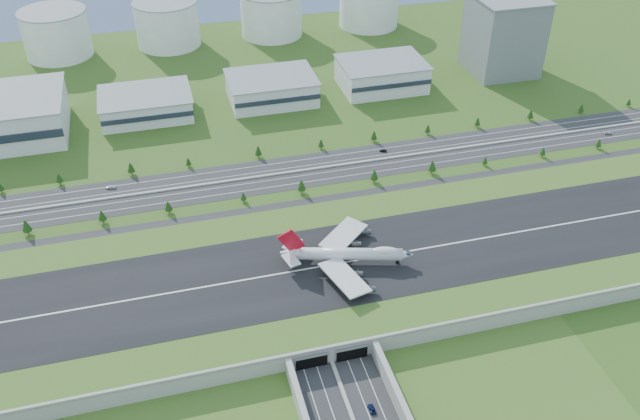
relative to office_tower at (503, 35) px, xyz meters
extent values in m
plane|color=#304816|center=(-200.00, -195.00, -27.50)|extent=(1200.00, 1200.00, 0.00)
cube|color=gray|center=(-200.00, -195.00, -23.50)|extent=(520.00, 100.00, 8.00)
cube|color=#456321|center=(-200.00, -195.00, -19.42)|extent=(520.00, 100.00, 0.16)
cube|color=black|center=(-200.00, -195.00, -19.28)|extent=(520.00, 58.00, 0.12)
cube|color=silver|center=(-200.00, -195.00, -19.20)|extent=(520.00, 0.90, 0.02)
cube|color=gray|center=(-200.00, -244.40, -18.90)|extent=(520.00, 1.20, 1.20)
cube|color=black|center=(-208.50, -245.20, -24.30)|extent=(13.00, 1.20, 6.00)
cube|color=black|center=(-191.50, -245.20, -24.30)|extent=(13.00, 1.20, 6.00)
cube|color=#28282B|center=(-200.00, -100.00, -27.44)|extent=(560.00, 36.00, 0.12)
cylinder|color=#3D2819|center=(-326.71, -122.00, -25.98)|extent=(0.50, 0.50, 3.03)
cone|color=#11360E|center=(-326.71, -122.00, -22.11)|extent=(4.72, 4.72, 6.06)
cylinder|color=#3D2819|center=(-289.54, -122.00, -26.13)|extent=(0.50, 0.50, 2.74)
cone|color=#11360E|center=(-289.54, -122.00, -22.63)|extent=(4.26, 4.26, 5.48)
cylinder|color=#3D2819|center=(-255.48, -122.00, -26.18)|extent=(0.50, 0.50, 2.63)
cone|color=#11360E|center=(-255.48, -122.00, -22.82)|extent=(4.10, 4.10, 5.27)
cylinder|color=#3D2819|center=(-215.20, -122.00, -26.46)|extent=(0.50, 0.50, 2.08)
cone|color=#11360E|center=(-215.20, -122.00, -23.80)|extent=(3.24, 3.24, 4.17)
cylinder|color=#3D2819|center=(-182.53, -122.00, -26.01)|extent=(0.50, 0.50, 2.98)
cone|color=#11360E|center=(-182.53, -122.00, -22.19)|extent=(4.64, 4.64, 5.97)
cylinder|color=#3D2819|center=(-140.04, -122.00, -26.06)|extent=(0.50, 0.50, 2.89)
cone|color=#11360E|center=(-140.04, -122.00, -22.36)|extent=(4.49, 4.49, 5.78)
cylinder|color=#3D2819|center=(-104.72, -122.00, -25.99)|extent=(0.50, 0.50, 3.03)
cone|color=#11360E|center=(-104.72, -122.00, -22.12)|extent=(4.71, 4.71, 6.05)
cylinder|color=#3D2819|center=(-71.06, -122.00, -26.49)|extent=(0.50, 0.50, 2.03)
cone|color=#11360E|center=(-71.06, -122.00, -23.89)|extent=(3.15, 3.15, 4.06)
cylinder|color=#3D2819|center=(-33.07, -122.00, -26.38)|extent=(0.50, 0.50, 2.24)
cone|color=#11360E|center=(-33.07, -122.00, -23.52)|extent=(3.48, 3.48, 4.47)
cylinder|color=#3D2819|center=(5.10, -122.00, -26.32)|extent=(0.50, 0.50, 2.36)
cone|color=#11360E|center=(5.10, -122.00, -23.30)|extent=(3.67, 3.67, 4.72)
cylinder|color=#3D2819|center=(-344.15, -78.00, -26.39)|extent=(0.50, 0.50, 2.22)
cone|color=#11360E|center=(-344.15, -78.00, -23.56)|extent=(3.45, 3.45, 4.43)
cylinder|color=#3D2819|center=(-312.84, -78.00, -26.28)|extent=(0.50, 0.50, 2.44)
cone|color=#11360E|center=(-312.84, -78.00, -23.16)|extent=(3.80, 3.80, 4.89)
cylinder|color=#3D2819|center=(-273.16, -78.00, -26.12)|extent=(0.50, 0.50, 2.76)
cone|color=#11360E|center=(-273.16, -78.00, -22.58)|extent=(4.30, 4.30, 5.53)
cylinder|color=#3D2819|center=(-240.31, -78.00, -26.45)|extent=(0.50, 0.50, 2.09)
cone|color=#11360E|center=(-240.31, -78.00, -23.78)|extent=(3.25, 3.25, 4.18)
cylinder|color=#3D2819|center=(-198.50, -78.00, -26.17)|extent=(0.50, 0.50, 2.67)
cone|color=#11360E|center=(-198.50, -78.00, -22.76)|extent=(4.15, 4.15, 5.34)
cylinder|color=#3D2819|center=(-159.51, -78.00, -26.37)|extent=(0.50, 0.50, 2.26)
cone|color=#11360E|center=(-159.51, -78.00, -23.49)|extent=(3.51, 3.51, 4.51)
cylinder|color=#3D2819|center=(-125.28, -78.00, -26.23)|extent=(0.50, 0.50, 2.54)
cone|color=#11360E|center=(-125.28, -78.00, -22.98)|extent=(3.96, 3.96, 5.09)
cylinder|color=#3D2819|center=(-89.26, -78.00, -26.33)|extent=(0.50, 0.50, 2.34)
cone|color=#11360E|center=(-89.26, -78.00, -23.35)|extent=(3.63, 3.63, 4.67)
cylinder|color=#3D2819|center=(-54.78, -78.00, -26.29)|extent=(0.50, 0.50, 2.42)
cone|color=#11360E|center=(-54.78, -78.00, -23.19)|extent=(3.77, 3.77, 4.84)
cylinder|color=#3D2819|center=(-16.82, -78.00, -26.18)|extent=(0.50, 0.50, 2.63)
cone|color=#11360E|center=(-16.82, -78.00, -22.82)|extent=(4.10, 4.10, 5.27)
cylinder|color=#3D2819|center=(21.23, -78.00, -26.42)|extent=(0.50, 0.50, 2.17)
cone|color=#11360E|center=(21.23, -78.00, -23.64)|extent=(3.37, 3.37, 4.34)
cylinder|color=#3D2819|center=(57.79, -78.00, -26.49)|extent=(0.50, 0.50, 2.02)
cone|color=#11360E|center=(57.79, -78.00, -23.91)|extent=(3.14, 3.14, 4.04)
cube|color=silver|center=(-260.00, -5.00, -20.00)|extent=(58.00, 42.00, 15.00)
cube|color=silver|center=(-175.00, -5.00, -19.00)|extent=(58.00, 42.00, 17.00)
cube|color=silver|center=(-95.00, -5.00, -18.00)|extent=(58.00, 42.00, 19.00)
cube|color=slate|center=(0.00, 0.00, 0.00)|extent=(46.00, 46.00, 55.00)
cylinder|color=silver|center=(-320.00, 115.00, -10.00)|extent=(50.00, 50.00, 35.00)
cylinder|color=silver|center=(-235.00, 115.00, -10.00)|extent=(50.00, 50.00, 35.00)
cylinder|color=silver|center=(-150.00, 115.00, -10.00)|extent=(50.00, 50.00, 35.00)
cylinder|color=silver|center=(-65.00, 115.00, -10.00)|extent=(50.00, 50.00, 35.00)
cylinder|color=silver|center=(-178.31, -195.53, -14.02)|extent=(49.85, 19.26, 5.74)
cone|color=silver|center=(-152.45, -202.89, -14.02)|extent=(8.47, 7.48, 5.74)
cone|color=silver|center=(-204.18, -188.17, -13.66)|extent=(10.19, 7.97, 5.74)
ellipsoid|color=silver|center=(-161.90, -200.20, -11.96)|extent=(12.99, 7.65, 3.53)
cube|color=silver|center=(-184.21, -209.70, -14.92)|extent=(18.69, 29.08, 1.42)
cube|color=silver|center=(-175.87, -180.38, -14.92)|extent=(27.78, 26.70, 1.42)
cylinder|color=#38383D|center=(-177.14, -207.05, -16.89)|extent=(5.22, 3.86, 2.69)
cylinder|color=#38383D|center=(-174.82, -217.96, -16.89)|extent=(5.22, 3.86, 2.69)
cylinder|color=#38383D|center=(-171.26, -186.36, -16.89)|extent=(5.22, 3.86, 2.69)
cylinder|color=#38383D|center=(-163.53, -178.30, -16.89)|extent=(5.22, 3.86, 2.69)
cube|color=silver|center=(-204.91, -194.02, -12.94)|extent=(7.62, 10.87, 0.54)
cube|color=silver|center=(-201.72, -182.81, -12.94)|extent=(10.82, 10.73, 0.54)
cube|color=#B50C1E|center=(-203.32, -188.42, -6.85)|extent=(12.51, 4.27, 13.44)
cylinder|color=black|center=(-156.03, -201.87, -18.73)|extent=(1.70, 0.63, 1.70)
cylinder|color=black|center=(-182.55, -197.31, -18.73)|extent=(1.70, 0.63, 1.70)
cylinder|color=black|center=(-180.98, -191.79, -18.73)|extent=(1.70, 0.63, 1.70)
cylinder|color=black|center=(-187.72, -195.84, -18.73)|extent=(1.70, 0.63, 1.70)
cylinder|color=black|center=(-186.15, -190.32, -18.73)|extent=(1.70, 0.63, 1.70)
imported|color=#0C153E|center=(-191.77, -271.87, -26.69)|extent=(2.47, 5.03, 1.38)
imported|color=black|center=(-123.77, -91.45, -26.68)|extent=(4.51, 2.90, 1.40)
imported|color=#A7A8AC|center=(21.81, -108.01, -26.71)|extent=(5.27, 3.45, 1.35)
imported|color=silver|center=(-285.42, -89.70, -26.57)|extent=(5.91, 3.17, 1.63)
camera|label=1|loc=(-253.48, -425.70, 184.78)|focal=38.00mm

